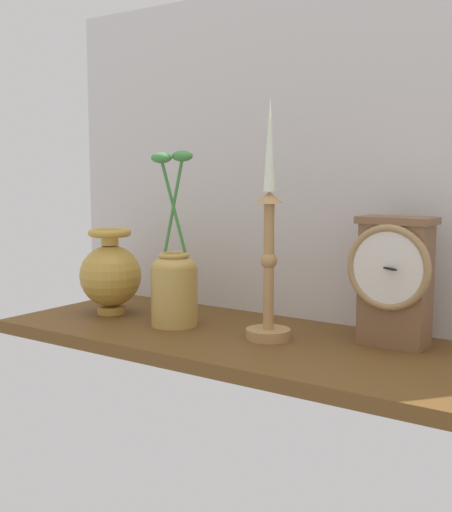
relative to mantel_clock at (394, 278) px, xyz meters
The scene contains 6 objects.
ground_plane 25.91cm from the mantel_clock, 158.99° to the right, with size 100.00×36.00×2.40cm, color brown.
back_wall 31.57cm from the mantel_clock, 153.77° to the left, with size 120.00×2.00×65.00cm, color silver.
mantel_clock is the anchor object (origin of this frame).
candlestick_tall_left 21.32cm from the mantel_clock, 157.82° to the right, with size 7.82×7.82×41.79cm.
brass_vase_bulbous 57.68cm from the mantel_clock, behind, with size 12.61×12.61×17.54cm.
brass_vase_jar 40.78cm from the mantel_clock, 166.74° to the right, with size 9.39×8.87×32.91cm.
Camera 1 is at (60.27, -97.19, 29.12)cm, focal length 46.54 mm.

